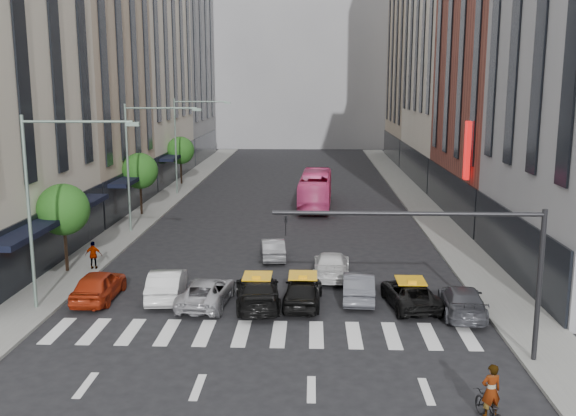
# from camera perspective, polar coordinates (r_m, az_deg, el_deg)

# --- Properties ---
(ground) EXTENTS (160.00, 160.00, 0.00)m
(ground) POSITION_cam_1_polar(r_m,az_deg,el_deg) (26.56, -2.31, -12.32)
(ground) COLOR black
(ground) RESTS_ON ground
(sidewalk_left) EXTENTS (3.00, 96.00, 0.15)m
(sidewalk_left) POSITION_cam_1_polar(r_m,az_deg,el_deg) (56.92, -11.55, 0.21)
(sidewalk_left) COLOR slate
(sidewalk_left) RESTS_ON ground
(sidewalk_right) EXTENTS (3.00, 96.00, 0.15)m
(sidewalk_right) POSITION_cam_1_polar(r_m,az_deg,el_deg) (56.12, 11.92, 0.05)
(sidewalk_right) COLOR slate
(sidewalk_right) RESTS_ON ground
(building_left_b) EXTENTS (8.00, 16.00, 24.00)m
(building_left_b) POSITION_cam_1_polar(r_m,az_deg,el_deg) (55.67, -18.16, 12.00)
(building_left_b) COLOR tan
(building_left_b) RESTS_ON ground
(building_left_c) EXTENTS (8.00, 20.00, 36.00)m
(building_left_c) POSITION_cam_1_polar(r_m,az_deg,el_deg) (73.21, -13.42, 16.59)
(building_left_c) COLOR beige
(building_left_c) RESTS_ON ground
(building_left_d) EXTENTS (8.00, 18.00, 30.00)m
(building_left_d) POSITION_cam_1_polar(r_m,az_deg,el_deg) (91.42, -10.08, 13.66)
(building_left_d) COLOR gray
(building_left_d) RESTS_ON ground
(building_right_b) EXTENTS (8.00, 18.00, 26.00)m
(building_right_b) POSITION_cam_1_polar(r_m,az_deg,el_deg) (53.52, 19.00, 13.09)
(building_right_b) COLOR brown
(building_right_b) RESTS_ON ground
(building_right_d) EXTENTS (8.00, 18.00, 28.00)m
(building_right_d) POSITION_cam_1_polar(r_m,az_deg,el_deg) (90.63, 12.04, 12.98)
(building_right_d) COLOR tan
(building_right_d) RESTS_ON ground
(building_far) EXTENTS (30.00, 10.00, 36.00)m
(building_far) POSITION_cam_1_polar(r_m,az_deg,el_deg) (109.59, 1.19, 14.92)
(building_far) COLOR gray
(building_far) RESTS_ON ground
(tree_near) EXTENTS (2.88, 2.88, 4.95)m
(tree_near) POSITION_cam_1_polar(r_m,az_deg,el_deg) (37.61, -19.34, -0.14)
(tree_near) COLOR black
(tree_near) RESTS_ON sidewalk_left
(tree_mid) EXTENTS (2.88, 2.88, 4.95)m
(tree_mid) POSITION_cam_1_polar(r_m,az_deg,el_deg) (52.61, -13.03, 3.23)
(tree_mid) COLOR black
(tree_mid) RESTS_ON sidewalk_left
(tree_far) EXTENTS (2.88, 2.88, 4.95)m
(tree_far) POSITION_cam_1_polar(r_m,az_deg,el_deg) (68.07, -9.54, 5.07)
(tree_far) COLOR black
(tree_far) RESTS_ON sidewalk_left
(streetlamp_near) EXTENTS (5.38, 0.25, 9.00)m
(streetlamp_near) POSITION_cam_1_polar(r_m,az_deg,el_deg) (31.10, -20.59, 1.77)
(streetlamp_near) COLOR gray
(streetlamp_near) RESTS_ON sidewalk_left
(streetlamp_mid) EXTENTS (5.38, 0.25, 9.00)m
(streetlamp_mid) POSITION_cam_1_polar(r_m,az_deg,el_deg) (46.14, -12.97, 4.99)
(streetlamp_mid) COLOR gray
(streetlamp_mid) RESTS_ON sidewalk_left
(streetlamp_far) EXTENTS (5.38, 0.25, 9.00)m
(streetlamp_far) POSITION_cam_1_polar(r_m,az_deg,el_deg) (61.67, -9.12, 6.58)
(streetlamp_far) COLOR gray
(streetlamp_far) RESTS_ON sidewalk_left
(traffic_signal) EXTENTS (10.10, 0.20, 6.00)m
(traffic_signal) POSITION_cam_1_polar(r_m,az_deg,el_deg) (24.75, 15.50, -3.53)
(traffic_signal) COLOR black
(traffic_signal) RESTS_ON ground
(liberty_sign) EXTENTS (0.30, 0.70, 4.00)m
(liberty_sign) POSITION_cam_1_polar(r_m,az_deg,el_deg) (45.79, 15.65, 4.94)
(liberty_sign) COLOR red
(liberty_sign) RESTS_ON ground
(car_red) EXTENTS (1.78, 4.43, 1.51)m
(car_red) POSITION_cam_1_polar(r_m,az_deg,el_deg) (33.12, -16.47, -6.60)
(car_red) COLOR #99250D
(car_red) RESTS_ON ground
(car_white_front) EXTENTS (2.01, 4.67, 1.50)m
(car_white_front) POSITION_cam_1_polar(r_m,az_deg,el_deg) (32.56, -10.72, -6.65)
(car_white_front) COLOR silver
(car_white_front) RESTS_ON ground
(car_silver) EXTENTS (2.54, 4.85, 1.30)m
(car_silver) POSITION_cam_1_polar(r_m,az_deg,el_deg) (31.38, -7.25, -7.41)
(car_silver) COLOR #ACACB2
(car_silver) RESTS_ON ground
(taxi_left) EXTENTS (2.64, 5.32, 1.49)m
(taxi_left) POSITION_cam_1_polar(r_m,az_deg,el_deg) (30.95, -2.72, -7.41)
(taxi_left) COLOR black
(taxi_left) RESTS_ON ground
(taxi_center) EXTENTS (2.01, 4.46, 1.49)m
(taxi_center) POSITION_cam_1_polar(r_m,az_deg,el_deg) (31.01, 1.33, -7.36)
(taxi_center) COLOR black
(taxi_center) RESTS_ON ground
(car_grey_mid) EXTENTS (1.73, 4.37, 1.41)m
(car_grey_mid) POSITION_cam_1_polar(r_m,az_deg,el_deg) (32.02, 6.29, -6.90)
(car_grey_mid) COLOR #484A51
(car_grey_mid) RESTS_ON ground
(taxi_right) EXTENTS (2.68, 4.82, 1.28)m
(taxi_right) POSITION_cam_1_polar(r_m,az_deg,el_deg) (31.45, 10.81, -7.50)
(taxi_right) COLOR black
(taxi_right) RESTS_ON ground
(car_grey_curb) EXTENTS (2.32, 4.79, 1.34)m
(car_grey_curb) POSITION_cam_1_polar(r_m,az_deg,el_deg) (30.93, 15.25, -7.95)
(car_grey_curb) COLOR #3E3F45
(car_grey_curb) RESTS_ON ground
(car_row2_left) EXTENTS (1.79, 4.01, 1.28)m
(car_row2_left) POSITION_cam_1_polar(r_m,az_deg,el_deg) (39.08, -1.36, -3.63)
(car_row2_left) COLOR gray
(car_row2_left) RESTS_ON ground
(car_row2_right) EXTENTS (2.20, 4.89, 1.39)m
(car_row2_right) POSITION_cam_1_polar(r_m,az_deg,el_deg) (35.55, 3.86, -5.05)
(car_row2_right) COLOR white
(car_row2_right) RESTS_ON ground
(bus) EXTENTS (2.97, 10.88, 3.00)m
(bus) POSITION_cam_1_polar(r_m,az_deg,el_deg) (55.33, 2.46, 1.62)
(bus) COLOR #E14283
(bus) RESTS_ON ground
(motorcycle) EXTENTS (1.08, 2.02, 1.01)m
(motorcycle) POSITION_cam_1_polar(r_m,az_deg,el_deg) (21.94, 17.50, -16.70)
(motorcycle) COLOR black
(motorcycle) RESTS_ON ground
(rider) EXTENTS (0.72, 0.55, 1.76)m
(rider) POSITION_cam_1_polar(r_m,az_deg,el_deg) (21.34, 17.72, -13.40)
(rider) COLOR gray
(rider) RESTS_ON motorcycle
(pedestrian_far) EXTENTS (0.96, 0.46, 1.59)m
(pedestrian_far) POSITION_cam_1_polar(r_m,az_deg,el_deg) (38.08, -16.90, -4.03)
(pedestrian_far) COLOR gray
(pedestrian_far) RESTS_ON sidewalk_left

